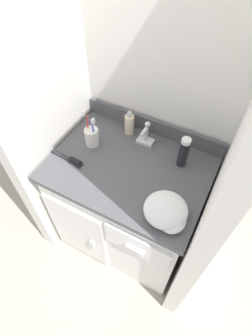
# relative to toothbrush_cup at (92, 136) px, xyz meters

# --- Properties ---
(ground_plane) EXTENTS (6.00, 6.00, 0.00)m
(ground_plane) POSITION_rel_toothbrush_cup_xyz_m (0.25, -0.05, -0.83)
(ground_plane) COLOR #ADA393
(wall_back) EXTENTS (1.00, 0.08, 2.20)m
(wall_back) POSITION_rel_toothbrush_cup_xyz_m (0.25, 0.30, 0.27)
(wall_back) COLOR silver
(wall_back) RESTS_ON ground_plane
(wall_left) EXTENTS (0.08, 0.68, 2.20)m
(wall_left) POSITION_rel_toothbrush_cup_xyz_m (-0.21, -0.05, 0.27)
(wall_left) COLOR silver
(wall_left) RESTS_ON ground_plane
(wall_right) EXTENTS (0.08, 0.68, 2.20)m
(wall_right) POSITION_rel_toothbrush_cup_xyz_m (0.71, -0.05, 0.27)
(wall_right) COLOR silver
(wall_right) RESTS_ON ground_plane
(vanity) EXTENTS (0.82, 0.61, 0.77)m
(vanity) POSITION_rel_toothbrush_cup_xyz_m (0.25, -0.05, -0.42)
(vanity) COLOR white
(vanity) RESTS_ON ground_plane
(backsplash) EXTENTS (0.82, 0.02, 0.09)m
(backsplash) POSITION_rel_toothbrush_cup_xyz_m (0.25, 0.24, -0.01)
(backsplash) COLOR #4C4C51
(backsplash) RESTS_ON vanity
(sink_faucet) EXTENTS (0.09, 0.09, 0.14)m
(sink_faucet) POSITION_rel_toothbrush_cup_xyz_m (0.25, 0.14, -0.01)
(sink_faucet) COLOR silver
(sink_faucet) RESTS_ON vanity
(toothbrush_cup) EXTENTS (0.08, 0.08, 0.20)m
(toothbrush_cup) POSITION_rel_toothbrush_cup_xyz_m (0.00, 0.00, 0.00)
(toothbrush_cup) COLOR white
(toothbrush_cup) RESTS_ON vanity
(soap_dispenser) EXTENTS (0.05, 0.06, 0.15)m
(soap_dispenser) POSITION_rel_toothbrush_cup_xyz_m (0.13, 0.18, 0.01)
(soap_dispenser) COLOR beige
(soap_dispenser) RESTS_ON vanity
(shaving_cream_can) EXTENTS (0.05, 0.05, 0.18)m
(shaving_cream_can) POSITION_rel_toothbrush_cup_xyz_m (0.48, 0.09, 0.03)
(shaving_cream_can) COLOR black
(shaving_cream_can) RESTS_ON vanity
(hairbrush) EXTENTS (0.20, 0.04, 0.03)m
(hairbrush) POSITION_rel_toothbrush_cup_xyz_m (-0.03, -0.16, -0.05)
(hairbrush) COLOR #232328
(hairbrush) RESTS_ON vanity
(hand_towel) EXTENTS (0.20, 0.20, 0.08)m
(hand_towel) POSITION_rel_toothbrush_cup_xyz_m (0.53, -0.22, -0.02)
(hand_towel) COLOR white
(hand_towel) RESTS_ON vanity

